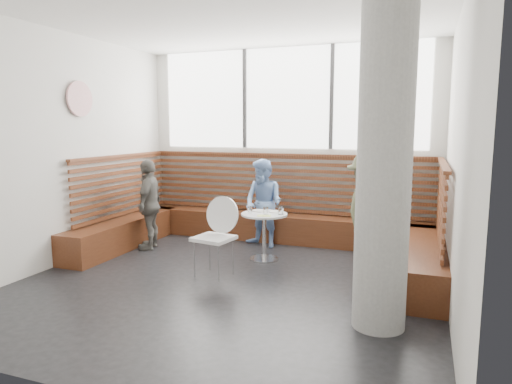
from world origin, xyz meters
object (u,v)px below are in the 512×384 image
(adult_man, at_px, (368,213))
(child_left, at_px, (150,204))
(cafe_table, at_px, (264,227))
(cafe_chair, at_px, (216,229))
(child_back, at_px, (263,203))
(concrete_column, at_px, (384,161))

(adult_man, distance_m, child_left, 3.36)
(cafe_table, distance_m, cafe_chair, 0.91)
(child_left, bearing_deg, adult_man, 73.70)
(child_back, bearing_deg, concrete_column, -29.41)
(concrete_column, height_order, adult_man, concrete_column)
(adult_man, xyz_separation_m, child_left, (-3.36, 0.08, -0.10))
(concrete_column, relative_size, cafe_table, 4.70)
(cafe_chair, relative_size, child_back, 0.72)
(child_back, xyz_separation_m, child_left, (-1.64, -0.72, 0.00))
(cafe_table, xyz_separation_m, adult_man, (1.46, -0.11, 0.31))
(adult_man, xyz_separation_m, child_back, (-1.72, 0.80, -0.10))
(cafe_table, xyz_separation_m, cafe_chair, (-0.37, -0.83, 0.11))
(cafe_table, relative_size, cafe_chair, 0.67)
(child_back, bearing_deg, cafe_table, -49.16)
(child_back, height_order, child_left, child_left)
(concrete_column, relative_size, adult_man, 2.00)
(cafe_chair, bearing_deg, adult_man, 31.10)
(child_left, bearing_deg, concrete_column, 50.39)
(cafe_table, relative_size, child_left, 0.48)
(adult_man, bearing_deg, concrete_column, -160.46)
(concrete_column, bearing_deg, cafe_table, 135.86)
(concrete_column, distance_m, cafe_table, 2.70)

